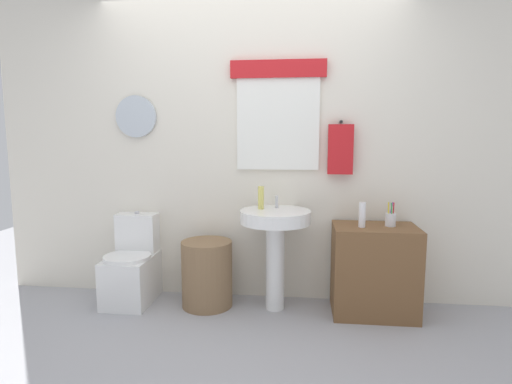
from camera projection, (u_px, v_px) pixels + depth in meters
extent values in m
plane|color=#A3A3A8|center=(228.00, 363.00, 2.51)|extent=(8.00, 8.00, 0.00)
cube|color=silver|center=(251.00, 146.00, 3.47)|extent=(4.40, 0.10, 2.60)
cube|color=white|center=(278.00, 124.00, 3.36)|extent=(0.67, 0.03, 0.75)
cube|color=red|center=(278.00, 69.00, 3.29)|extent=(0.77, 0.04, 0.14)
cylinder|color=silver|center=(136.00, 117.00, 3.48)|extent=(0.35, 0.03, 0.35)
cylinder|color=black|center=(341.00, 122.00, 3.29)|extent=(0.02, 0.06, 0.02)
cube|color=red|center=(341.00, 149.00, 3.29)|extent=(0.20, 0.05, 0.40)
cube|color=white|center=(131.00, 279.00, 3.43)|extent=(0.36, 0.50, 0.39)
cylinder|color=white|center=(127.00, 257.00, 3.34)|extent=(0.38, 0.38, 0.03)
cube|color=white|center=(138.00, 233.00, 3.55)|extent=(0.34, 0.18, 0.33)
cylinder|color=silver|center=(137.00, 213.00, 3.53)|extent=(0.04, 0.04, 0.02)
cylinder|color=#846647|center=(207.00, 274.00, 3.35)|extent=(0.41, 0.41, 0.54)
cylinder|color=white|center=(275.00, 266.00, 3.28)|extent=(0.15, 0.15, 0.71)
cylinder|color=white|center=(275.00, 217.00, 3.22)|extent=(0.56, 0.56, 0.10)
cylinder|color=silver|center=(276.00, 202.00, 3.33)|extent=(0.03, 0.03, 0.10)
cube|color=brown|center=(374.00, 270.00, 3.19)|extent=(0.64, 0.44, 0.70)
cylinder|color=#DBD166|center=(261.00, 198.00, 3.27)|extent=(0.05, 0.05, 0.18)
cylinder|color=white|center=(362.00, 215.00, 3.11)|extent=(0.05, 0.05, 0.19)
cylinder|color=silver|center=(390.00, 220.00, 3.15)|extent=(0.08, 0.08, 0.10)
cylinder|color=red|center=(393.00, 214.00, 3.14)|extent=(0.01, 0.03, 0.18)
cylinder|color=purple|center=(390.00, 214.00, 3.16)|extent=(0.04, 0.01, 0.18)
cylinder|color=yellow|center=(388.00, 214.00, 3.14)|extent=(0.01, 0.03, 0.18)
cylinder|color=green|center=(392.00, 214.00, 3.12)|extent=(0.02, 0.01, 0.18)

